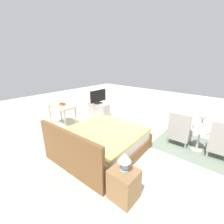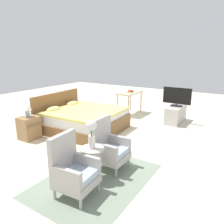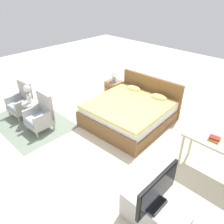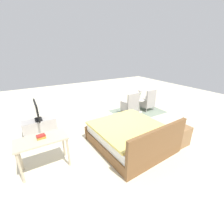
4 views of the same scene
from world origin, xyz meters
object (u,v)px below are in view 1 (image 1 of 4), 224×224
(bed, at_px, (100,143))
(nightstand, at_px, (124,184))
(tv_flatscreen, at_px, (98,97))
(book_stack, at_px, (62,104))
(flower_vase, at_px, (202,120))
(side_table, at_px, (199,138))
(table_lamp, at_px, (125,159))
(vanity_desk, at_px, (62,109))
(armchair_by_window_right, at_px, (180,131))
(tv_stand, at_px, (99,109))
(armchair_by_window_left, at_px, (222,143))

(bed, relative_size, nightstand, 3.70)
(tv_flatscreen, distance_m, book_stack, 1.61)
(nightstand, bearing_deg, flower_vase, -103.77)
(tv_flatscreen, bearing_deg, side_table, 176.77)
(table_lamp, distance_m, vanity_desk, 3.52)
(bed, height_order, book_stack, bed)
(bed, height_order, nightstand, bed)
(armchair_by_window_right, relative_size, nightstand, 1.65)
(armchair_by_window_right, relative_size, table_lamp, 2.79)
(tv_stand, height_order, vanity_desk, vanity_desk)
(armchair_by_window_left, bearing_deg, side_table, 1.95)
(flower_vase, distance_m, tv_stand, 3.91)
(tv_flatscreen, height_order, vanity_desk, tv_flatscreen)
(armchair_by_window_left, bearing_deg, book_stack, 17.59)
(armchair_by_window_left, height_order, book_stack, armchair_by_window_left)
(armchair_by_window_right, height_order, side_table, armchair_by_window_right)
(armchair_by_window_right, height_order, book_stack, armchair_by_window_right)
(armchair_by_window_left, bearing_deg, table_lamp, 66.19)
(nightstand, relative_size, tv_flatscreen, 0.67)
(armchair_by_window_left, bearing_deg, bed, 37.55)
(tv_flatscreen, xyz_separation_m, vanity_desk, (0.10, 1.64, -0.15))
(tv_flatscreen, height_order, book_stack, tv_flatscreen)
(armchair_by_window_right, distance_m, table_lamp, 2.46)
(armchair_by_window_right, relative_size, side_table, 1.66)
(bed, height_order, vanity_desk, bed)
(table_lamp, distance_m, tv_stand, 4.23)
(table_lamp, distance_m, book_stack, 3.52)
(side_table, bearing_deg, armchair_by_window_left, -178.05)
(bed, relative_size, book_stack, 11.27)
(book_stack, bearing_deg, table_lamp, 163.20)
(tv_stand, bearing_deg, nightstand, 141.26)
(tv_stand, relative_size, vanity_desk, 0.92)
(tv_stand, distance_m, tv_flatscreen, 0.55)
(armchair_by_window_left, bearing_deg, tv_stand, -2.66)
(armchair_by_window_right, distance_m, side_table, 0.48)
(flower_vase, bearing_deg, armchair_by_window_left, -178.05)
(tv_stand, height_order, book_stack, book_stack)
(table_lamp, relative_size, tv_flatscreen, 0.39)
(armchair_by_window_right, height_order, tv_flatscreen, tv_flatscreen)
(tv_flatscreen, bearing_deg, flower_vase, 176.77)
(nightstand, bearing_deg, table_lamp, 90.00)
(tv_flatscreen, xyz_separation_m, book_stack, (0.09, 1.61, -0.00))
(armchair_by_window_right, xyz_separation_m, table_lamp, (0.12, 2.42, 0.39))
(armchair_by_window_left, height_order, tv_stand, armchair_by_window_left)
(armchair_by_window_left, height_order, nightstand, armchair_by_window_left)
(table_lamp, bearing_deg, book_stack, -16.80)
(nightstand, bearing_deg, bed, -28.77)
(flower_vase, bearing_deg, armchair_by_window_right, -1.95)
(side_table, bearing_deg, tv_flatscreen, -3.23)
(side_table, bearing_deg, armchair_by_window_right, -1.95)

